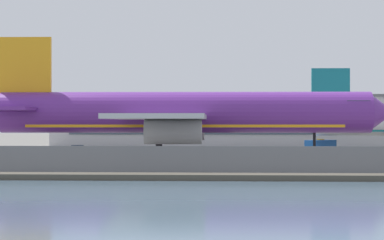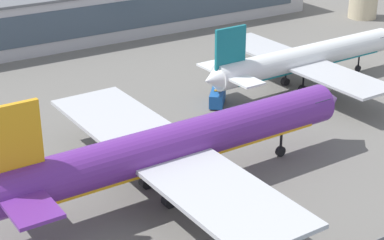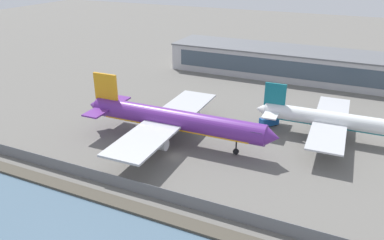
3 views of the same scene
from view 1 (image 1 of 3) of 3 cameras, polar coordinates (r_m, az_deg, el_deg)
name	(u,v)px [view 1 (image 1 of 3)]	position (r m, az deg, el deg)	size (l,w,h in m)	color
ground_plane	(209,166)	(84.01, 1.29, -3.50)	(500.00, 500.00, 0.00)	#66635E
shoreline_seawall	(202,177)	(63.55, 0.75, -4.34)	(320.00, 3.00, 0.50)	#474238
perimeter_fence	(204,161)	(67.97, 0.90, -3.14)	(280.00, 0.10, 2.70)	slate
cargo_jet_purple	(179,114)	(90.68, -1.00, 0.45)	(50.80, 43.15, 15.39)	#602889
baggage_tug	(79,152)	(102.70, -8.59, -2.45)	(3.05, 3.56, 1.80)	#1E2328
ops_van	(320,147)	(110.56, 9.73, -2.05)	(4.99, 5.31, 2.48)	#19519E
terminal_building	(297,121)	(158.39, 8.03, -0.06)	(101.23, 20.30, 10.46)	#B2B2B7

